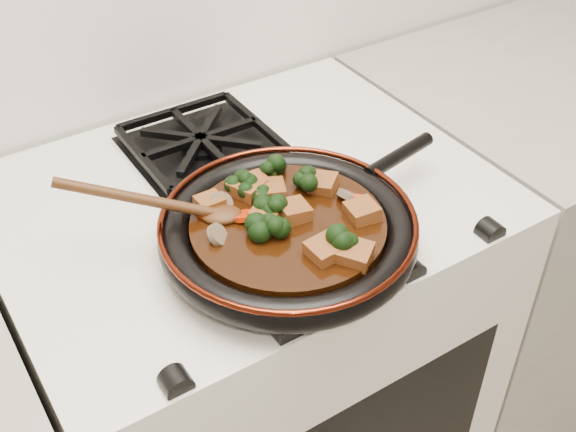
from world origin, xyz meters
TOP-DOWN VIEW (x-y plane):
  - stove at (0.00, 1.69)m, footprint 0.76×0.60m
  - burner_grate_front at (0.00, 1.55)m, footprint 0.23×0.23m
  - burner_grate_back at (0.00, 1.83)m, footprint 0.23×0.23m
  - skillet at (-0.02, 1.53)m, footprint 0.48×0.35m
  - braising_sauce at (-0.02, 1.53)m, footprint 0.27×0.27m
  - tofu_cube_0 at (0.06, 1.57)m, footprint 0.06×0.05m
  - tofu_cube_1 at (-0.03, 1.62)m, footprint 0.06×0.06m
  - tofu_cube_2 at (0.01, 1.42)m, footprint 0.06×0.06m
  - tofu_cube_3 at (-0.04, 1.55)m, footprint 0.05×0.05m
  - tofu_cube_4 at (-0.02, 1.62)m, footprint 0.04×0.04m
  - tofu_cube_5 at (-0.01, 1.54)m, footprint 0.05×0.05m
  - tofu_cube_6 at (-0.01, 1.59)m, footprint 0.06×0.06m
  - tofu_cube_7 at (-0.02, 1.45)m, footprint 0.04×0.04m
  - tofu_cube_8 at (-0.09, 1.62)m, footprint 0.04×0.03m
  - tofu_cube_9 at (0.07, 1.49)m, footprint 0.05×0.05m
  - broccoli_floret_0 at (-0.06, 1.52)m, footprint 0.09×0.09m
  - broccoli_floret_1 at (-0.03, 1.58)m, footprint 0.07×0.07m
  - broccoli_floret_2 at (0.04, 1.58)m, footprint 0.07×0.07m
  - broccoli_floret_3 at (-0.04, 1.62)m, footprint 0.08×0.09m
  - broccoli_floret_4 at (0.01, 1.44)m, footprint 0.08×0.07m
  - broccoli_floret_5 at (0.02, 1.63)m, footprint 0.08×0.07m
  - broccoli_floret_6 at (-0.04, 1.54)m, footprint 0.09×0.08m
  - carrot_coin_0 at (-0.10, 1.60)m, footprint 0.03×0.03m
  - carrot_coin_1 at (0.08, 1.51)m, footprint 0.03×0.03m
  - carrot_coin_2 at (-0.05, 1.54)m, footprint 0.03×0.03m
  - carrot_coin_3 at (-0.07, 1.57)m, footprint 0.03×0.03m
  - mushroom_slice_0 at (0.08, 1.53)m, footprint 0.04×0.04m
  - mushroom_slice_1 at (0.01, 1.44)m, footprint 0.03×0.03m
  - mushroom_slice_2 at (-0.08, 1.61)m, footprint 0.04×0.03m
  - mushroom_slice_3 at (0.01, 1.44)m, footprint 0.04×0.03m
  - mushroom_slice_4 at (-0.12, 1.55)m, footprint 0.04×0.04m
  - wooden_spoon at (-0.14, 1.62)m, footprint 0.14×0.09m

SIDE VIEW (x-z plane):
  - stove at x=0.00m, z-range 0.00..0.90m
  - burner_grate_front at x=0.00m, z-range 0.90..0.93m
  - burner_grate_back at x=0.00m, z-range 0.90..0.93m
  - skillet at x=-0.02m, z-range 0.92..0.97m
  - braising_sauce at x=-0.02m, z-range 0.94..0.96m
  - carrot_coin_0 at x=-0.10m, z-range 0.95..0.97m
  - carrot_coin_1 at x=0.08m, z-range 0.96..0.97m
  - carrot_coin_2 at x=-0.05m, z-range 0.95..0.98m
  - carrot_coin_3 at x=-0.07m, z-range 0.96..0.97m
  - mushroom_slice_0 at x=0.08m, z-range 0.95..0.98m
  - mushroom_slice_1 at x=0.01m, z-range 0.95..0.98m
  - mushroom_slice_2 at x=-0.08m, z-range 0.95..0.98m
  - mushroom_slice_3 at x=0.01m, z-range 0.95..0.98m
  - mushroom_slice_4 at x=-0.12m, z-range 0.95..0.98m
  - tofu_cube_8 at x=-0.09m, z-range 0.96..0.98m
  - tofu_cube_0 at x=0.06m, z-range 0.95..0.98m
  - tofu_cube_3 at x=-0.04m, z-range 0.96..0.98m
  - tofu_cube_9 at x=0.07m, z-range 0.95..0.98m
  - tofu_cube_2 at x=0.01m, z-range 0.95..0.98m
  - tofu_cube_4 at x=-0.02m, z-range 0.95..0.98m
  - tofu_cube_7 at x=-0.02m, z-range 0.95..0.98m
  - tofu_cube_6 at x=-0.01m, z-range 0.95..0.98m
  - tofu_cube_5 at x=-0.01m, z-range 0.95..0.98m
  - tofu_cube_1 at x=-0.03m, z-range 0.96..0.98m
  - broccoli_floret_1 at x=-0.03m, z-range 0.94..1.00m
  - broccoli_floret_3 at x=-0.04m, z-range 0.94..1.00m
  - broccoli_floret_0 at x=-0.06m, z-range 0.94..1.00m
  - broccoli_floret_2 at x=0.04m, z-range 0.94..1.00m
  - broccoli_floret_6 at x=-0.04m, z-range 0.94..1.00m
  - broccoli_floret_5 at x=0.02m, z-range 0.94..1.01m
  - broccoli_floret_4 at x=0.01m, z-range 0.94..1.01m
  - wooden_spoon at x=-0.14m, z-range 0.87..1.09m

